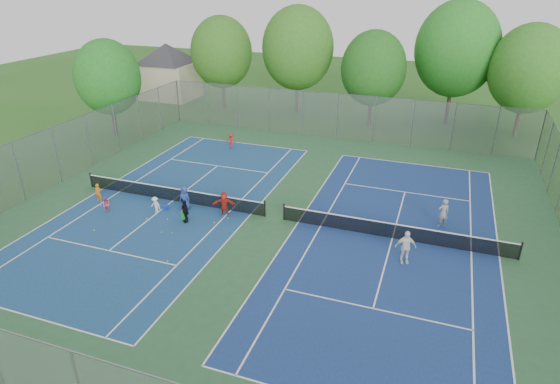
% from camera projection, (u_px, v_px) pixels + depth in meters
% --- Properties ---
extents(ground, '(120.00, 120.00, 0.00)m').
position_uv_depth(ground, '(274.00, 218.00, 28.11)').
color(ground, '#27581B').
rests_on(ground, ground).
extents(court_pad, '(32.00, 32.00, 0.01)m').
position_uv_depth(court_pad, '(274.00, 218.00, 28.11)').
color(court_pad, '#295833').
rests_on(court_pad, ground).
extents(court_left, '(10.97, 23.77, 0.01)m').
position_uv_depth(court_left, '(173.00, 201.00, 30.24)').
color(court_left, navy).
rests_on(court_left, court_pad).
extents(court_right, '(10.97, 23.77, 0.01)m').
position_uv_depth(court_right, '(392.00, 238.00, 25.96)').
color(court_right, navy).
rests_on(court_right, court_pad).
extents(net_left, '(12.87, 0.10, 0.91)m').
position_uv_depth(net_left, '(172.00, 195.00, 30.05)').
color(net_left, black).
rests_on(net_left, ground).
extents(net_right, '(12.87, 0.10, 0.91)m').
position_uv_depth(net_right, '(393.00, 231.00, 25.78)').
color(net_right, black).
rests_on(net_right, ground).
extents(fence_north, '(32.00, 0.10, 4.00)m').
position_uv_depth(fence_north, '(338.00, 116.00, 40.90)').
color(fence_north, gray).
rests_on(fence_north, ground).
extents(fence_west, '(0.10, 32.00, 4.00)m').
position_uv_depth(fence_west, '(56.00, 155.00, 32.15)').
color(fence_west, gray).
rests_on(fence_west, ground).
extents(house, '(11.03, 11.03, 7.30)m').
position_uv_depth(house, '(167.00, 61.00, 53.49)').
color(house, '#B7A88C').
rests_on(house, ground).
extents(tree_nw, '(6.40, 6.40, 9.58)m').
position_uv_depth(tree_nw, '(222.00, 52.00, 48.63)').
color(tree_nw, '#443326').
rests_on(tree_nw, ground).
extents(tree_nl, '(7.20, 7.20, 10.69)m').
position_uv_depth(tree_nl, '(298.00, 48.00, 46.76)').
color(tree_nl, '#443326').
rests_on(tree_nl, ground).
extents(tree_nc, '(6.00, 6.00, 8.85)m').
position_uv_depth(tree_nc, '(373.00, 68.00, 43.10)').
color(tree_nc, '#443326').
rests_on(tree_nc, ground).
extents(tree_nr, '(7.60, 7.60, 11.42)m').
position_uv_depth(tree_nr, '(457.00, 49.00, 42.82)').
color(tree_nr, '#443326').
rests_on(tree_nr, ground).
extents(tree_ne, '(6.60, 6.60, 9.77)m').
position_uv_depth(tree_ne, '(529.00, 69.00, 39.74)').
color(tree_ne, '#443326').
rests_on(tree_ne, ground).
extents(tree_side_w, '(5.60, 5.60, 8.47)m').
position_uv_depth(tree_side_w, '(108.00, 77.00, 40.21)').
color(tree_side_w, '#443326').
rests_on(tree_side_w, ground).
extents(ball_crate, '(0.36, 0.36, 0.27)m').
position_uv_depth(ball_crate, '(165.00, 207.00, 29.12)').
color(ball_crate, '#1732AE').
rests_on(ball_crate, ground).
extents(ball_hopper, '(0.30, 0.30, 0.55)m').
position_uv_depth(ball_hopper, '(184.00, 215.00, 27.85)').
color(ball_hopper, green).
rests_on(ball_hopper, ground).
extents(student_a, '(0.46, 0.32, 1.23)m').
position_uv_depth(student_a, '(98.00, 193.00, 29.91)').
color(student_a, orange).
rests_on(student_a, ground).
extents(student_b, '(0.55, 0.46, 1.02)m').
position_uv_depth(student_b, '(107.00, 205.00, 28.58)').
color(student_b, '#D05083').
rests_on(student_b, ground).
extents(student_c, '(0.77, 0.54, 1.09)m').
position_uv_depth(student_c, '(156.00, 205.00, 28.49)').
color(student_c, white).
rests_on(student_c, ground).
extents(student_d, '(0.89, 0.75, 1.43)m').
position_uv_depth(student_d, '(185.00, 211.00, 27.38)').
color(student_d, black).
rests_on(student_d, ground).
extents(student_e, '(0.78, 0.55, 1.50)m').
position_uv_depth(student_e, '(185.00, 198.00, 28.91)').
color(student_e, '#293E99').
rests_on(student_e, ground).
extents(student_f, '(1.47, 0.88, 1.51)m').
position_uv_depth(student_f, '(224.00, 204.00, 28.19)').
color(student_f, '#B42719').
rests_on(student_f, ground).
extents(child_far_baseline, '(0.90, 0.61, 1.28)m').
position_uv_depth(child_far_baseline, '(231.00, 141.00, 39.12)').
color(child_far_baseline, '#A31C17').
rests_on(child_far_baseline, ground).
extents(instructor, '(0.76, 0.65, 1.77)m').
position_uv_depth(instructor, '(443.00, 213.00, 26.80)').
color(instructor, gray).
rests_on(instructor, ground).
extents(teen_court_b, '(1.15, 0.74, 1.81)m').
position_uv_depth(teen_court_b, '(405.00, 247.00, 23.45)').
color(teen_court_b, white).
rests_on(teen_court_b, ground).
extents(tennis_ball_0, '(0.07, 0.07, 0.07)m').
position_uv_depth(tennis_ball_0, '(162.00, 233.00, 26.46)').
color(tennis_ball_0, '#C0DD33').
rests_on(tennis_ball_0, ground).
extents(tennis_ball_1, '(0.07, 0.07, 0.07)m').
position_uv_depth(tennis_ball_1, '(94.00, 231.00, 26.69)').
color(tennis_ball_1, '#CEDA32').
rests_on(tennis_ball_1, ground).
extents(tennis_ball_2, '(0.07, 0.07, 0.07)m').
position_uv_depth(tennis_ball_2, '(214.00, 223.00, 27.51)').
color(tennis_ball_2, yellow).
rests_on(tennis_ball_2, ground).
extents(tennis_ball_3, '(0.07, 0.07, 0.07)m').
position_uv_depth(tennis_ball_3, '(101.00, 206.00, 29.54)').
color(tennis_ball_3, '#CDD331').
rests_on(tennis_ball_3, ground).
extents(tennis_ball_4, '(0.07, 0.07, 0.07)m').
position_uv_depth(tennis_ball_4, '(147.00, 219.00, 27.96)').
color(tennis_ball_4, '#CBF338').
rests_on(tennis_ball_4, ground).
extents(tennis_ball_5, '(0.07, 0.07, 0.07)m').
position_uv_depth(tennis_ball_5, '(168.00, 261.00, 23.85)').
color(tennis_ball_5, '#CAE735').
rests_on(tennis_ball_5, ground).
extents(tennis_ball_6, '(0.07, 0.07, 0.07)m').
position_uv_depth(tennis_ball_6, '(182.00, 216.00, 28.30)').
color(tennis_ball_6, '#D5E435').
rests_on(tennis_ball_6, ground).
extents(tennis_ball_7, '(0.07, 0.07, 0.07)m').
position_uv_depth(tennis_ball_7, '(172.00, 233.00, 26.43)').
color(tennis_ball_7, '#B1C22D').
rests_on(tennis_ball_7, ground).
extents(tennis_ball_8, '(0.07, 0.07, 0.07)m').
position_uv_depth(tennis_ball_8, '(228.00, 218.00, 28.01)').
color(tennis_ball_8, '#C5F138').
rests_on(tennis_ball_8, ground).
extents(tennis_ball_9, '(0.07, 0.07, 0.07)m').
position_uv_depth(tennis_ball_9, '(167.00, 220.00, 27.86)').
color(tennis_ball_9, yellow).
rests_on(tennis_ball_9, ground).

